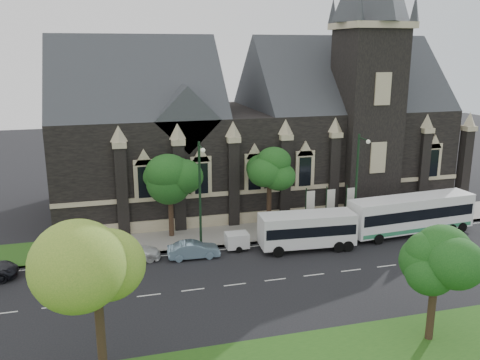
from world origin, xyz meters
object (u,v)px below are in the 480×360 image
object	(u,v)px
banner_flag_left	(309,205)
shuttle_bus	(307,229)
street_lamp_near	(358,178)
box_trailer	(237,240)
tree_park_east	(437,262)
tree_park_near	(101,263)
banner_flag_center	(329,203)
tree_walk_right	(271,166)
sedan	(194,250)
tour_coach	(411,214)
car_far_red	(58,260)
street_lamp_mid	(200,190)
banner_flag_right	(349,202)
car_far_white	(129,253)
tree_walk_left	(172,173)

from	to	relation	value
banner_flag_left	shuttle_bus	world-z (taller)	banner_flag_left
street_lamp_near	box_trailer	distance (m)	12.03
tree_park_east	tree_park_near	bearing A→B (deg)	178.23
tree_park_near	shuttle_bus	bearing A→B (deg)	40.07
tree_park_east	banner_flag_center	bearing A→B (deg)	83.43
tree_walk_right	sedan	distance (m)	10.98
tour_coach	shuttle_bus	size ratio (longest dim) A/B	1.49
shuttle_bus	car_far_red	xyz separation A→B (m)	(-19.57, 1.03, -0.99)
tour_coach	street_lamp_mid	bearing A→B (deg)	171.59
tree_walk_right	street_lamp_near	xyz separation A→B (m)	(6.79, -3.62, -0.71)
banner_flag_right	car_far_white	world-z (taller)	banner_flag_right
sedan	car_far_white	size ratio (longest dim) A/B	0.83
banner_flag_center	tour_coach	world-z (taller)	banner_flag_center
tour_coach	banner_flag_center	bearing A→B (deg)	148.77
tree_walk_right	banner_flag_left	world-z (taller)	tree_walk_right
shuttle_bus	tree_walk_right	bearing A→B (deg)	105.92
banner_flag_center	shuttle_bus	xyz separation A→B (m)	(-3.85, -4.13, -0.64)
car_far_red	street_lamp_near	bearing A→B (deg)	-89.44
banner_flag_left	box_trailer	bearing A→B (deg)	-159.48
tree_park_near	banner_flag_center	xyz separation A→B (m)	(20.06, 17.77, -4.03)
sedan	tree_park_near	bearing A→B (deg)	156.77
street_lamp_mid	tour_coach	world-z (taller)	street_lamp_mid
banner_flag_center	tour_coach	size ratio (longest dim) A/B	0.34
tree_park_east	car_far_white	distance (m)	22.69
banner_flag_right	tree_walk_right	bearing A→B (deg)	166.40
box_trailer	street_lamp_mid	bearing A→B (deg)	163.00
tour_coach	sedan	world-z (taller)	tour_coach
street_lamp_near	car_far_red	bearing A→B (deg)	-177.26
tree_walk_left	tree_park_east	bearing A→B (deg)	-59.13
tree_park_near	car_far_red	distance (m)	16.07
tree_walk_left	banner_flag_center	distance (m)	14.58
shuttle_bus	car_far_red	world-z (taller)	shuttle_bus
box_trailer	shuttle_bus	bearing A→B (deg)	-12.59
tree_park_east	tree_walk_left	xyz separation A→B (m)	(-11.97, 20.03, 1.12)
banner_flag_center	shuttle_bus	size ratio (longest dim) A/B	0.50
tree_walk_left	banner_flag_center	bearing A→B (deg)	-6.89
tour_coach	tree_walk_left	bearing A→B (deg)	162.16
sedan	banner_flag_left	bearing A→B (deg)	-70.11
shuttle_bus	tree_park_east	bearing A→B (deg)	-78.97
tree_walk_left	box_trailer	bearing A→B (deg)	-44.40
tree_park_near	tour_coach	distance (m)	30.54
tree_park_east	shuttle_bus	distance (m)	14.58
car_far_red	tree_walk_right	bearing A→B (deg)	-77.45
banner_flag_center	car_far_white	world-z (taller)	banner_flag_center
banner_flag_center	banner_flag_right	xyz separation A→B (m)	(2.00, 0.00, 0.00)
street_lamp_mid	shuttle_bus	size ratio (longest dim) A/B	1.13
shuttle_bus	car_far_white	bearing A→B (deg)	178.97
tree_walk_right	tree_walk_left	bearing A→B (deg)	-179.94
car_far_white	tree_park_near	bearing A→B (deg)	171.46
tree_walk_left	banner_flag_left	distance (m)	12.66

